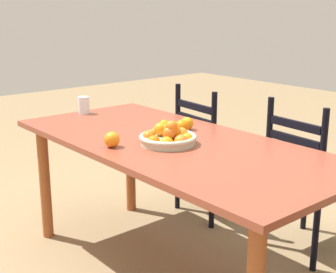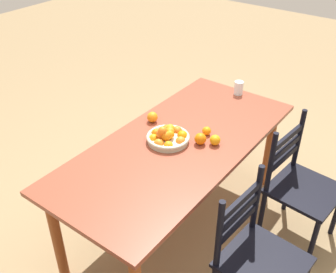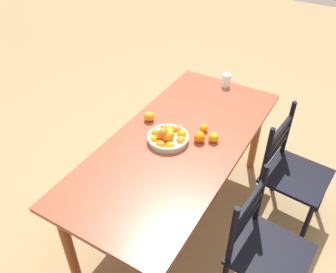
% 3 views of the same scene
% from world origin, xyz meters
% --- Properties ---
extents(ground_plane, '(12.00, 12.00, 0.00)m').
position_xyz_m(ground_plane, '(0.00, 0.00, 0.00)').
color(ground_plane, '#8F7652').
extents(dining_table, '(1.90, 0.86, 0.76)m').
position_xyz_m(dining_table, '(0.00, 0.00, 0.67)').
color(dining_table, brown).
rests_on(dining_table, ground).
extents(chair_near_window, '(0.47, 0.47, 0.93)m').
position_xyz_m(chair_near_window, '(0.32, 0.77, 0.46)').
color(chair_near_window, black).
rests_on(chair_near_window, ground).
extents(chair_by_cabinet, '(0.49, 0.49, 0.92)m').
position_xyz_m(chair_by_cabinet, '(-0.44, 0.73, 0.45)').
color(chair_by_cabinet, black).
rests_on(chair_by_cabinet, ground).
extents(fruit_bowl, '(0.29, 0.29, 0.13)m').
position_xyz_m(fruit_bowl, '(0.04, -0.06, 0.80)').
color(fruit_bowl, beige).
rests_on(fruit_bowl, dining_table).
extents(orange_loose_0, '(0.08, 0.08, 0.08)m').
position_xyz_m(orange_loose_0, '(-0.10, -0.30, 0.80)').
color(orange_loose_0, orange).
rests_on(orange_loose_0, dining_table).
extents(orange_loose_1, '(0.06, 0.06, 0.06)m').
position_xyz_m(orange_loose_1, '(-0.19, 0.10, 0.79)').
color(orange_loose_1, orange).
rests_on(orange_loose_1, dining_table).
extents(orange_loose_2, '(0.07, 0.07, 0.07)m').
position_xyz_m(orange_loose_2, '(-0.12, 0.21, 0.80)').
color(orange_loose_2, orange).
rests_on(orange_loose_2, dining_table).
extents(orange_loose_3, '(0.08, 0.08, 0.08)m').
position_xyz_m(orange_loose_3, '(-0.07, 0.13, 0.80)').
color(orange_loose_3, orange).
rests_on(orange_loose_3, dining_table).
extents(drinking_glass, '(0.07, 0.07, 0.11)m').
position_xyz_m(drinking_glass, '(-0.87, -0.01, 0.82)').
color(drinking_glass, silver).
rests_on(drinking_glass, dining_table).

